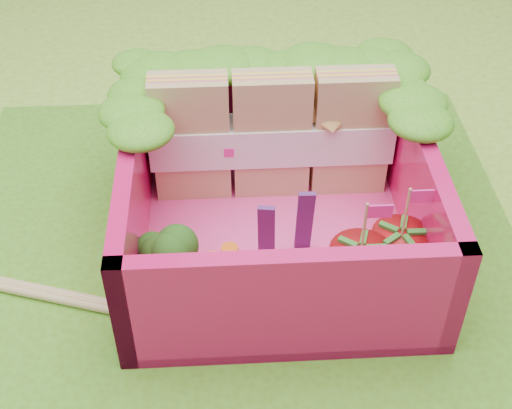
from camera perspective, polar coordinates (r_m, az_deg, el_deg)
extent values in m
plane|color=#77AF31|center=(3.22, -1.56, -4.75)|extent=(14.00, 14.00, 0.00)
cube|color=#569020|center=(3.21, -1.57, -4.57)|extent=(2.60, 2.60, 0.03)
cube|color=#FF4197|center=(3.24, 1.63, -2.93)|extent=(1.30, 1.30, 0.05)
cube|color=#DC125C|center=(3.56, 0.93, 6.87)|extent=(1.30, 0.07, 0.55)
cube|color=#DC125C|center=(2.64, 2.77, -8.31)|extent=(1.30, 0.07, 0.55)
cube|color=#DC125C|center=(3.09, -9.72, -0.01)|extent=(0.07, 1.30, 0.55)
cube|color=#DC125C|center=(3.18, 12.83, 0.81)|extent=(0.07, 1.30, 0.55)
ellipsoid|color=#288818|center=(3.36, -7.66, 10.89)|extent=(0.30, 0.30, 0.11)
ellipsoid|color=#288818|center=(3.35, -5.18, 11.01)|extent=(0.30, 0.30, 0.11)
ellipsoid|color=#288818|center=(3.35, -2.70, 11.11)|extent=(0.30, 0.30, 0.11)
ellipsoid|color=#288818|center=(3.35, -0.21, 11.19)|extent=(0.30, 0.30, 0.11)
ellipsoid|color=#288818|center=(3.36, 2.27, 11.25)|extent=(0.30, 0.30, 0.11)
ellipsoid|color=#288818|center=(3.38, 4.73, 11.29)|extent=(0.30, 0.30, 0.11)
ellipsoid|color=#288818|center=(3.40, 7.17, 11.31)|extent=(0.30, 0.30, 0.11)
ellipsoid|color=#288818|center=(3.43, 9.57, 11.31)|extent=(0.30, 0.30, 0.11)
ellipsoid|color=#288818|center=(2.96, -9.62, 6.13)|extent=(0.27, 0.27, 0.10)
ellipsoid|color=#288818|center=(3.08, -9.44, 7.62)|extent=(0.27, 0.27, 0.10)
ellipsoid|color=#288818|center=(3.20, -9.26, 9.01)|extent=(0.27, 0.27, 0.10)
ellipsoid|color=#288818|center=(3.32, -9.10, 10.29)|extent=(0.27, 0.27, 0.10)
ellipsoid|color=#288818|center=(3.44, -8.95, 11.49)|extent=(0.27, 0.27, 0.10)
ellipsoid|color=#288818|center=(3.05, 12.69, 6.76)|extent=(0.27, 0.27, 0.10)
ellipsoid|color=#288818|center=(3.16, 12.13, 8.20)|extent=(0.27, 0.27, 0.10)
ellipsoid|color=#288818|center=(3.28, 11.60, 9.54)|extent=(0.27, 0.27, 0.10)
ellipsoid|color=#288818|center=(3.39, 11.10, 10.79)|extent=(0.27, 0.27, 0.10)
ellipsoid|color=#288818|center=(3.51, 10.64, 11.95)|extent=(0.27, 0.27, 0.10)
cube|color=tan|center=(3.30, -5.20, 5.37)|extent=(0.35, 0.15, 0.62)
cube|color=tan|center=(3.30, 1.25, 5.60)|extent=(0.35, 0.15, 0.62)
cube|color=tan|center=(3.35, 7.61, 5.76)|extent=(0.35, 0.15, 0.62)
cube|color=white|center=(3.32, 1.25, 5.17)|extent=(1.13, 0.17, 0.20)
cylinder|color=#6B9A4A|center=(2.98, -6.72, -5.70)|extent=(0.12, 0.12, 0.15)
ellipsoid|color=#184D14|center=(2.88, -6.92, -3.92)|extent=(0.33, 0.33, 0.12)
cylinder|color=orange|center=(2.90, -3.39, -5.81)|extent=(0.07, 0.07, 0.23)
cylinder|color=orange|center=(2.91, -2.06, -5.21)|extent=(0.07, 0.07, 0.25)
cube|color=#481A5C|center=(2.96, 0.84, -2.45)|extent=(0.07, 0.03, 0.38)
cube|color=#481A5C|center=(3.03, 3.91, -1.32)|extent=(0.07, 0.02, 0.38)
cone|color=red|center=(2.93, 8.18, -5.35)|extent=(0.25, 0.25, 0.25)
cylinder|color=tan|center=(2.76, 8.66, -1.83)|extent=(0.01, 0.01, 0.24)
cube|color=#FA29A0|center=(2.71, 9.86, -0.54)|extent=(0.10, 0.01, 0.06)
cone|color=red|center=(3.03, 11.29, -4.04)|extent=(0.25, 0.25, 0.25)
cylinder|color=tan|center=(2.86, 11.92, -0.60)|extent=(0.01, 0.01, 0.24)
cube|color=#FA29A0|center=(2.82, 13.12, 0.65)|extent=(0.10, 0.01, 0.06)
cube|color=#4FC63E|center=(3.24, 10.57, -2.61)|extent=(0.33, 0.10, 0.05)
cube|color=#4FC63E|center=(3.07, 11.50, -5.89)|extent=(0.31, 0.22, 0.05)
cube|color=#4FC63E|center=(3.01, 6.31, -6.36)|extent=(0.28, 0.27, 0.05)
cube|color=tan|center=(3.25, -19.29, -5.88)|extent=(2.35, 0.79, 0.04)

